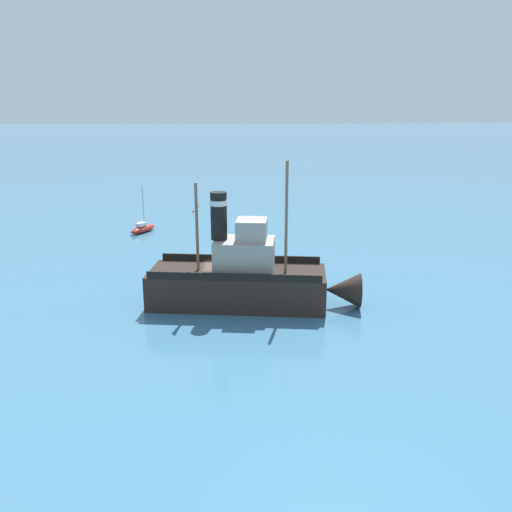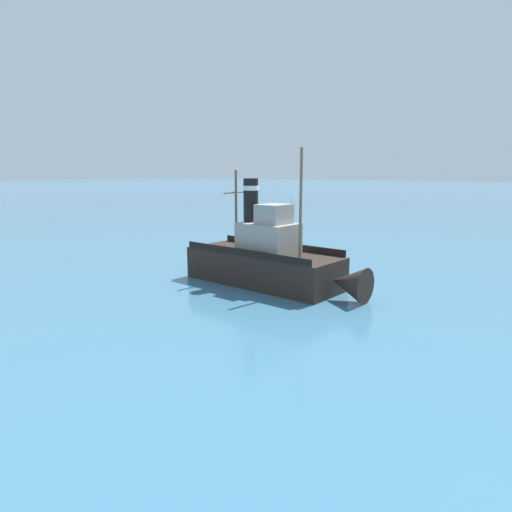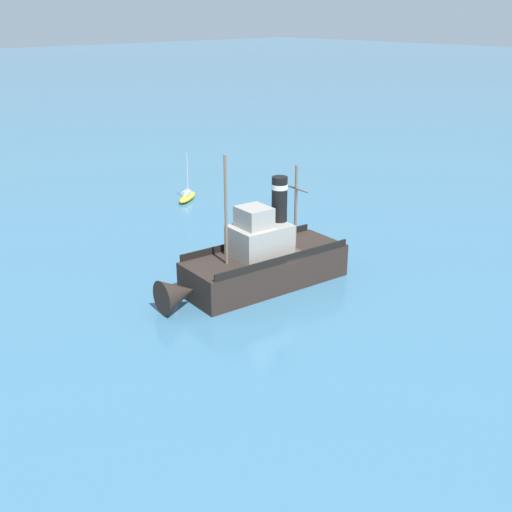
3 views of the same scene
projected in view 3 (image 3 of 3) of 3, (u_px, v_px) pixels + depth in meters
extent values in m
plane|color=teal|center=(288.00, 285.00, 46.18)|extent=(600.00, 600.00, 0.00)
cube|color=#2D231E|center=(265.00, 269.00, 45.90)|extent=(5.77, 12.43, 2.40)
cone|color=#2D231E|center=(178.00, 294.00, 41.92)|extent=(2.62, 2.66, 2.35)
cube|color=#9E998E|center=(260.00, 240.00, 44.79)|extent=(3.44, 4.32, 2.20)
cube|color=#9E998E|center=(254.00, 217.00, 43.86)|extent=(2.42, 2.24, 1.40)
cylinder|color=black|center=(279.00, 199.00, 44.75)|extent=(1.10, 1.10, 3.20)
cylinder|color=silver|center=(280.00, 187.00, 44.43)|extent=(1.16, 1.16, 0.35)
cylinder|color=#75604C|center=(226.00, 211.00, 42.29)|extent=(0.20, 0.20, 7.50)
cylinder|color=#75604C|center=(296.00, 206.00, 45.87)|extent=(0.20, 0.20, 6.00)
cylinder|color=#75604C|center=(296.00, 189.00, 45.39)|extent=(2.60, 0.42, 0.12)
cube|color=black|center=(284.00, 259.00, 43.75)|extent=(1.45, 11.34, 0.50)
cube|color=black|center=(248.00, 242.00, 46.99)|extent=(1.45, 11.34, 0.50)
ellipsoid|color=gold|center=(187.00, 197.00, 66.40)|extent=(3.00, 3.78, 0.70)
cube|color=silver|center=(186.00, 193.00, 66.03)|extent=(1.14, 1.27, 0.36)
cylinder|color=#B7B7BC|center=(187.00, 173.00, 65.79)|extent=(0.10, 0.10, 4.20)
cylinder|color=#B7B7BC|center=(185.00, 190.00, 65.53)|extent=(1.05, 1.55, 0.08)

